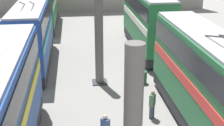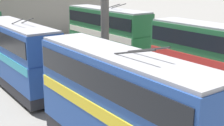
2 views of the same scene
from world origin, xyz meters
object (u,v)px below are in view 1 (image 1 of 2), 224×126
bus_left_near (205,76)px  bus_right_far (44,1)px  bus_left_far (147,18)px  bus_right_mid (32,31)px  oil_drum (143,77)px  person_by_left_row (152,104)px

bus_left_near → bus_right_far: bearing=23.1°
bus_left_far → bus_right_far: bus_left_far is taller
bus_right_far → bus_right_mid: bearing=180.0°
bus_left_far → bus_right_far: size_ratio=1.00×
bus_right_far → oil_drum: 19.36m
bus_left_far → person_by_left_row: 12.54m
bus_left_far → oil_drum: bus_left_far is taller
bus_left_near → person_by_left_row: bearing=66.0°
bus_right_mid → person_by_left_row: 12.18m
bus_left_far → bus_left_near: bearing=180.0°
bus_left_far → oil_drum: size_ratio=12.09×
bus_right_far → bus_left_far: bearing=-135.4°
bus_left_near → bus_right_far: (23.28, 9.94, 0.07)m
bus_left_near → bus_right_far: 25.31m
person_by_left_row → oil_drum: bearing=-60.2°
person_by_left_row → bus_right_far: bearing=-35.4°
bus_right_far → person_by_left_row: bus_right_far is taller
oil_drum → bus_right_far: bearing=24.7°
bus_right_mid → bus_left_far: bearing=-74.7°
bus_left_near → oil_drum: size_ratio=12.28×
bus_left_near → person_by_left_row: size_ratio=6.40×
bus_right_far → bus_left_near: bearing=-156.9°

